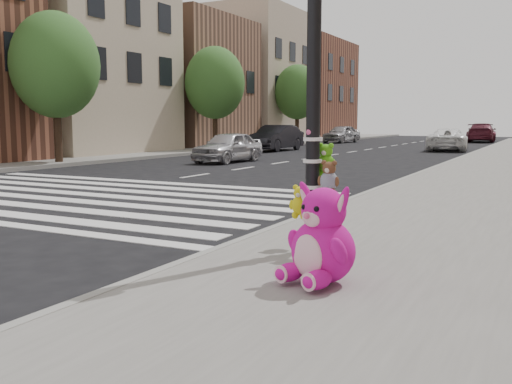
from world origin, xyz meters
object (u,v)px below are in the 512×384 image
Objects in this scene: pink_bunny at (321,242)px; car_dark_far at (276,138)px; car_white_near at (448,140)px; car_silver_far at (228,147)px; red_teddy at (307,231)px; signal_pole at (315,110)px.

car_dark_far is (-11.78, 23.55, 0.18)m from pink_bunny.
car_silver_far is at bearing 57.91° from car_white_near.
red_teddy is at bearing -53.93° from car_silver_far.
car_silver_far is 14.66m from car_white_near.
car_silver_far is (-9.69, 14.79, 0.09)m from pink_bunny.
car_silver_far is (-9.11, 13.54, -1.15)m from signal_pole.
car_silver_far is 0.84× the size of car_dark_far.
signal_pole reaches higher than car_dark_far.
car_white_near reaches higher than pink_bunny.
car_dark_far is at bearing 116.67° from signal_pole.
car_dark_far reaches higher than red_teddy.
car_white_near is at bearing 117.48° from pink_bunny.
car_silver_far is (-8.79, 12.96, 0.38)m from red_teddy.
signal_pole is at bearing 135.52° from pink_bunny.
car_dark_far is at bearing 105.36° from car_silver_far.
red_teddy is at bearing 88.78° from car_white_near.
red_teddy is (-0.32, 0.58, -1.53)m from signal_pole.
pink_bunny is at bearing -97.09° from red_teddy.
signal_pole reaches higher than car_white_near.
signal_pole is 4.18× the size of pink_bunny.
signal_pole is at bearing -62.31° from car_dark_far.
car_silver_far is at bearing 90.93° from red_teddy.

